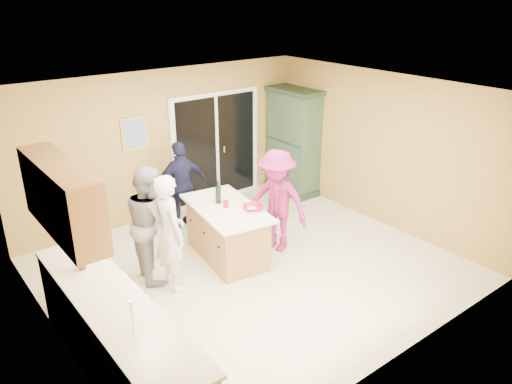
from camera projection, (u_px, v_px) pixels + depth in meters
floor at (252, 268)px, 7.36m from camera, size 5.50×5.50×0.00m
ceiling at (252, 92)px, 6.37m from camera, size 5.50×5.00×0.10m
wall_back at (165, 145)px, 8.69m from camera, size 5.50×0.10×2.60m
wall_front at (402, 259)px, 5.04m from camera, size 5.50×0.10×2.60m
wall_left at (47, 246)px, 5.31m from camera, size 0.10×5.00×2.60m
wall_right at (381, 150)px, 8.43m from camera, size 0.10×5.00×2.60m
left_cabinet_run at (123, 349)px, 5.03m from camera, size 0.65×3.05×1.24m
upper_cabinets at (62, 198)px, 5.04m from camera, size 0.35×1.60×0.75m
sliding_door at (217, 148)px, 9.36m from camera, size 1.90×0.07×2.10m
framed_picture at (135, 134)px, 8.25m from camera, size 0.46×0.04×0.56m
kitchen_island at (227, 234)px, 7.54m from camera, size 1.09×1.70×0.83m
green_hutch at (294, 143)px, 9.78m from camera, size 0.60×1.13×2.08m
woman_white at (170, 233)px, 6.63m from camera, size 0.46×0.64×1.64m
woman_grey at (150, 223)px, 6.89m from camera, size 0.77×0.91×1.66m
woman_navy at (182, 185)px, 8.39m from camera, size 0.92×0.46×1.52m
woman_magenta at (277, 201)px, 7.63m from camera, size 0.93×1.19×1.63m
serving_bowl at (253, 207)px, 7.27m from camera, size 0.37×0.37×0.07m
tulip_vase at (80, 256)px, 5.48m from camera, size 0.20×0.14×0.35m
tumbler_near at (218, 198)px, 7.55m from camera, size 0.09×0.09×0.11m
tumbler_far at (226, 204)px, 7.34m from camera, size 0.10×0.10×0.11m
wine_bottle at (218, 195)px, 7.45m from camera, size 0.08×0.08×0.36m
white_plate at (251, 210)px, 7.26m from camera, size 0.24×0.24×0.01m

